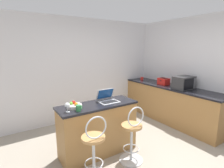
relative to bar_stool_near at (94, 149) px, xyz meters
name	(u,v)px	position (x,y,z in m)	size (l,w,h in m)	color
ground_plane	(140,160)	(0.83, -0.06, -0.45)	(20.00, 20.00, 0.00)	gray
wall_back	(83,70)	(0.83, 2.18, 0.85)	(12.00, 0.06, 2.60)	silver
wall_right	(214,74)	(2.95, -0.06, 0.85)	(0.06, 12.00, 2.60)	silver
breakfast_bar	(98,129)	(0.35, 0.52, 0.01)	(1.38, 0.51, 0.92)	#9E703D
counter_right	(170,103)	(2.61, 0.80, 0.01)	(0.66, 2.74, 0.92)	#9E703D
bar_stool_near	(94,149)	(0.00, 0.00, 0.00)	(0.40, 0.40, 0.98)	silver
bar_stool_far	(132,136)	(0.70, 0.00, 0.00)	(0.40, 0.40, 0.98)	silver
laptop	(107,98)	(0.57, 0.56, 0.52)	(0.34, 0.31, 0.23)	#B7BABF
microwave	(184,83)	(2.57, 0.42, 0.62)	(0.48, 0.33, 0.30)	#2D2D30
toaster	(164,81)	(2.57, 1.01, 0.55)	(0.23, 0.26, 0.18)	red
mug_green	(79,108)	(-0.06, 0.38, 0.52)	(0.09, 0.08, 0.10)	#338447
fruit_bowl	(74,106)	(-0.06, 0.56, 0.50)	(0.25, 0.25, 0.11)	silver
mug_red	(142,78)	(2.55, 1.81, 0.51)	(0.10, 0.08, 0.09)	red
wine_glass_short	(67,106)	(-0.21, 0.42, 0.57)	(0.08, 0.08, 0.15)	silver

